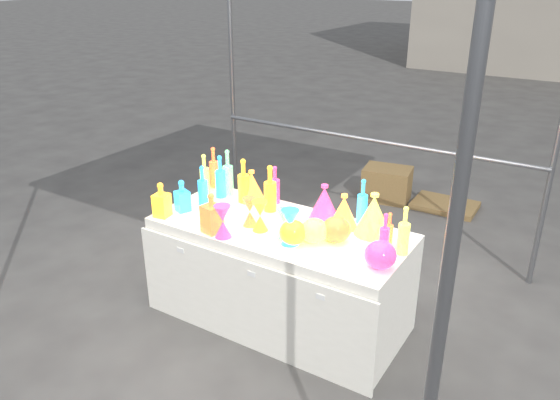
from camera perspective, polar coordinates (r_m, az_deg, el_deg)
The scene contains 32 objects.
ground at distance 4.18m, azimuth 0.00°, elevation -12.06°, with size 80.00×80.00×0.00m, color #5D5B56.
display_table at distance 3.97m, azimuth -0.07°, elevation -7.71°, with size 1.84×0.83×0.75m.
cardboard_box_closed at distance 6.20m, azimuth 11.10°, elevation 1.68°, with size 0.51×0.37×0.37m, color olive.
cardboard_box_flat at distance 6.19m, azimuth 16.84°, elevation -0.52°, with size 0.66×0.47×0.06m, color olive.
bottle_0 at distance 4.14m, azimuth -3.83°, elevation 2.04°, with size 0.09×0.09×0.35m, color red, non-canonical shape.
bottle_1 at distance 4.24m, azimuth -6.26°, elevation 2.47°, with size 0.08×0.08×0.34m, color green, non-canonical shape.
bottle_2 at distance 4.45m, azimuth -6.93°, elevation 3.42°, with size 0.07×0.07×0.34m, color orange, non-canonical shape.
bottle_3 at distance 4.12m, azimuth -0.55°, elevation 1.63°, with size 0.08×0.08×0.30m, color blue, non-canonical shape.
bottle_4 at distance 4.36m, azimuth -7.90°, elevation 2.78°, with size 0.08×0.08×0.32m, color #115D6F, non-canonical shape.
bottle_5 at distance 4.28m, azimuth -5.47°, elevation 2.90°, with size 0.08×0.08×0.37m, color #AA227F, non-canonical shape.
bottle_6 at distance 3.97m, azimuth -1.04°, elevation 1.24°, with size 0.09×0.09×0.35m, color red, non-canonical shape.
bottle_7 at distance 4.10m, azimuth -8.07°, elevation 1.45°, with size 0.08×0.08×0.32m, color green, non-canonical shape.
decanter_0 at distance 3.99m, azimuth -12.29°, elevation 0.04°, with size 0.10×0.10×0.26m, color red, non-canonical shape.
decanter_1 at distance 3.69m, azimuth -7.15°, elevation -1.33°, with size 0.12×0.12×0.28m, color orange, non-canonical shape.
decanter_2 at distance 4.05m, azimuth -10.19°, elevation 0.46°, with size 0.09×0.09×0.24m, color green, non-canonical shape.
hourglass_0 at distance 3.78m, azimuth -3.18°, elevation -1.23°, with size 0.10×0.10×0.21m, color orange, non-canonical shape.
hourglass_1 at distance 3.62m, azimuth -6.00°, elevation -2.24°, with size 0.11×0.11×0.23m, color blue, non-canonical shape.
hourglass_3 at distance 3.61m, azimuth 0.38°, elevation -2.44°, with size 0.10×0.10×0.20m, color #AA227F, non-canonical shape.
hourglass_4 at distance 3.70m, azimuth -2.10°, elevation -1.67°, with size 0.11×0.11×0.22m, color red, non-canonical shape.
hourglass_5 at distance 3.51m, azimuth 1.07°, elevation -2.84°, with size 0.12×0.12×0.24m, color green, non-canonical shape.
globe_0 at distance 3.54m, azimuth 1.38°, elevation -3.53°, with size 0.18×0.18×0.14m, color red, non-canonical shape.
globe_1 at distance 3.56m, azimuth 3.58°, elevation -3.37°, with size 0.18×0.18×0.15m, color #115D6F, non-canonical shape.
globe_2 at distance 3.58m, azimuth 5.90°, elevation -3.21°, with size 0.19×0.19×0.15m, color orange, non-canonical shape.
globe_3 at distance 3.32m, azimuth 10.44°, elevation -5.79°, with size 0.19×0.19×0.15m, color blue, non-canonical shape.
lampshade_0 at distance 4.18m, azimuth -2.97°, elevation 1.53°, with size 0.21×0.21×0.24m, color #F0FF35, non-canonical shape.
lampshade_1 at distance 3.76m, azimuth 6.67°, elevation -1.13°, with size 0.20×0.20×0.24m, color #F0FF35, non-canonical shape.
lampshade_2 at distance 3.85m, azimuth 4.64°, elevation -0.25°, with size 0.23×0.23×0.27m, color blue, non-canonical shape.
lampshade_3 at distance 3.68m, azimuth 9.74°, elevation -1.45°, with size 0.25×0.25×0.29m, color #115D6F, non-canonical shape.
bottle_8 at distance 3.83m, azimuth 8.61°, elevation -0.11°, with size 0.07×0.07×0.33m, color green, non-canonical shape.
bottle_9 at distance 3.54m, azimuth 11.31°, elevation -3.11°, with size 0.05×0.05×0.24m, color orange, non-canonical shape.
bottle_10 at distance 3.44m, azimuth 10.86°, elevation -3.49°, with size 0.06×0.06×0.28m, color blue, non-canonical shape.
bottle_11 at distance 3.46m, azimuth 12.84°, elevation -3.11°, with size 0.07×0.07×0.33m, color #115D6F, non-canonical shape.
Camera 1 is at (1.81, -2.90, 2.41)m, focal length 35.00 mm.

